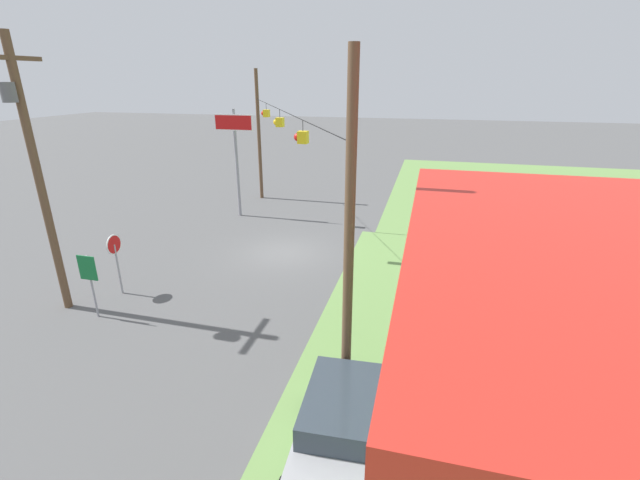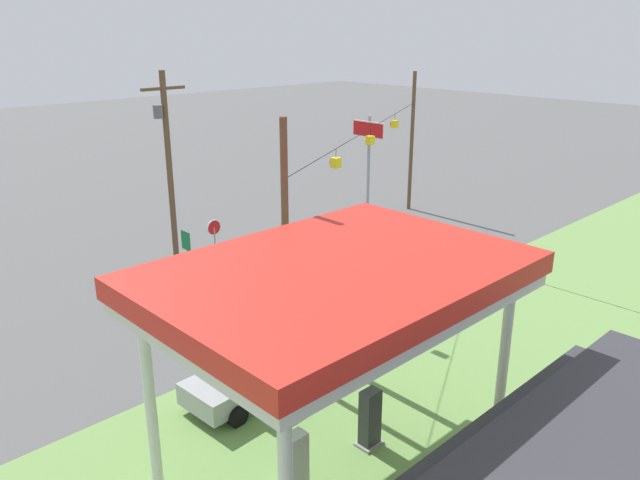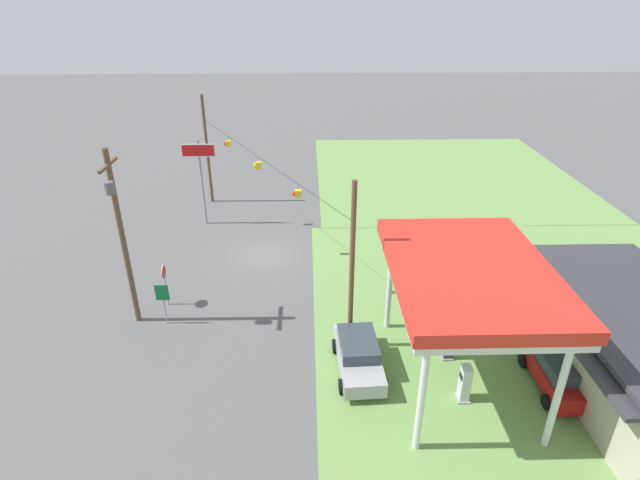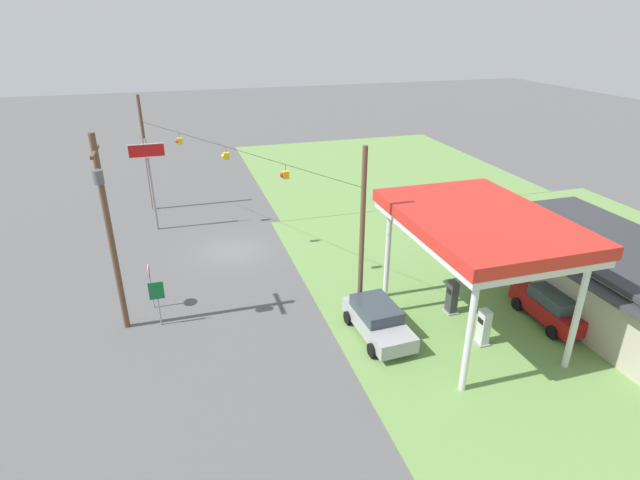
# 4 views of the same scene
# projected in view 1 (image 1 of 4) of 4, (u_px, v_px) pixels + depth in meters

# --- Properties ---
(ground_plane) EXTENTS (160.00, 160.00, 0.00)m
(ground_plane) POSITION_uv_depth(u_px,v_px,m) (284.00, 253.00, 21.24)
(ground_plane) COLOR #565656
(grass_verge_opposite_corner) EXTENTS (24.00, 24.00, 0.04)m
(grass_verge_opposite_corner) POSITION_uv_depth(u_px,v_px,m) (556.00, 194.00, 32.00)
(grass_verge_opposite_corner) COLOR #6B934C
(grass_verge_opposite_corner) RESTS_ON ground
(gas_station_canopy) EXTENTS (9.15, 6.47, 5.94)m
(gas_station_canopy) POSITION_uv_depth(u_px,v_px,m) (632.00, 275.00, 6.24)
(gas_station_canopy) COLOR silver
(gas_station_canopy) RESTS_ON ground
(fuel_pump_near) EXTENTS (0.71, 0.56, 1.80)m
(fuel_pump_near) POSITION_uv_depth(u_px,v_px,m) (550.00, 441.00, 9.11)
(fuel_pump_near) COLOR gray
(fuel_pump_near) RESTS_ON ground
(car_at_pumps_front) EXTENTS (4.58, 2.29, 1.61)m
(car_at_pumps_front) POSITION_uv_depth(u_px,v_px,m) (343.00, 427.00, 9.47)
(car_at_pumps_front) COLOR #9E9EA3
(car_at_pumps_front) RESTS_ON ground
(stop_sign_roadside) EXTENTS (0.80, 0.08, 2.50)m
(stop_sign_roadside) POSITION_uv_depth(u_px,v_px,m) (115.00, 251.00, 16.60)
(stop_sign_roadside) COLOR #99999E
(stop_sign_roadside) RESTS_ON ground
(stop_sign_overhead) EXTENTS (0.22, 2.40, 6.48)m
(stop_sign_overhead) POSITION_uv_depth(u_px,v_px,m) (235.00, 141.00, 25.40)
(stop_sign_overhead) COLOR gray
(stop_sign_overhead) RESTS_ON ground
(route_sign) EXTENTS (0.10, 0.70, 2.40)m
(route_sign) POSITION_uv_depth(u_px,v_px,m) (89.00, 274.00, 14.92)
(route_sign) COLOR gray
(route_sign) RESTS_ON ground
(utility_pole_main) EXTENTS (2.20, 0.44, 9.51)m
(utility_pole_main) POSITION_uv_depth(u_px,v_px,m) (35.00, 167.00, 14.30)
(utility_pole_main) COLOR brown
(utility_pole_main) RESTS_ON ground
(signal_span_gantry) EXTENTS (19.47, 10.24, 8.77)m
(signal_span_gantry) POSITION_uv_depth(u_px,v_px,m) (281.00, 158.00, 19.58)
(signal_span_gantry) COLOR brown
(signal_span_gantry) RESTS_ON ground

